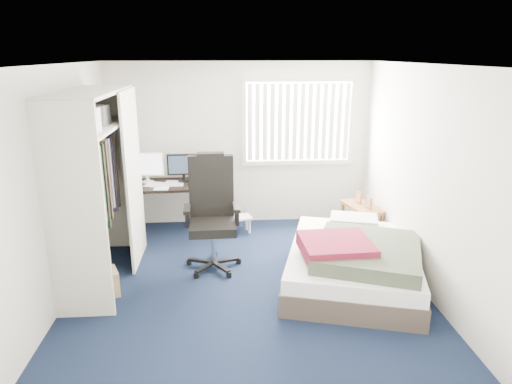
{
  "coord_description": "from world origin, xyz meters",
  "views": [
    {
      "loc": [
        -0.24,
        -4.86,
        2.61
      ],
      "look_at": [
        0.14,
        0.4,
        1.0
      ],
      "focal_mm": 32.0,
      "sensor_mm": 36.0,
      "label": 1
    }
  ],
  "objects_px": {
    "nightstand": "(362,210)",
    "bed": "(354,261)",
    "desk": "(180,181)",
    "office_chair": "(212,224)"
  },
  "relations": [
    {
      "from": "nightstand",
      "to": "bed",
      "type": "relative_size",
      "value": 0.34
    },
    {
      "from": "bed",
      "to": "desk",
      "type": "bearing_deg",
      "value": 139.46
    },
    {
      "from": "desk",
      "to": "bed",
      "type": "bearing_deg",
      "value": -40.54
    },
    {
      "from": "desk",
      "to": "office_chair",
      "type": "relative_size",
      "value": 1.08
    },
    {
      "from": "desk",
      "to": "bed",
      "type": "xyz_separation_m",
      "value": [
        2.15,
        -1.84,
        -0.5
      ]
    },
    {
      "from": "desk",
      "to": "office_chair",
      "type": "xyz_separation_m",
      "value": [
        0.5,
        -1.23,
        -0.23
      ]
    },
    {
      "from": "office_chair",
      "to": "bed",
      "type": "height_order",
      "value": "office_chair"
    },
    {
      "from": "desk",
      "to": "nightstand",
      "type": "relative_size",
      "value": 2.0
    },
    {
      "from": "nightstand",
      "to": "desk",
      "type": "bearing_deg",
      "value": 169.97
    },
    {
      "from": "desk",
      "to": "bed",
      "type": "relative_size",
      "value": 0.68
    }
  ]
}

